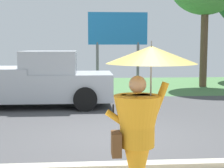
% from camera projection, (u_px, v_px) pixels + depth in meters
% --- Properties ---
extents(ground_plane, '(40.00, 22.00, 0.20)m').
position_uv_depth(ground_plane, '(108.00, 113.00, 10.66)').
color(ground_plane, '#424244').
extents(monk_pedestrian, '(1.14, 1.14, 2.13)m').
position_uv_depth(monk_pedestrian, '(141.00, 118.00, 4.29)').
color(monk_pedestrian, orange).
rests_on(monk_pedestrian, ground_plane).
extents(pickup_truck, '(5.20, 2.28, 1.88)m').
position_uv_depth(pickup_truck, '(36.00, 81.00, 11.57)').
color(pickup_truck, '#ADB2BA').
rests_on(pickup_truck, ground_plane).
extents(roadside_billboard, '(2.60, 0.12, 3.50)m').
position_uv_depth(roadside_billboard, '(118.00, 34.00, 14.89)').
color(roadside_billboard, slate).
rests_on(roadside_billboard, ground_plane).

